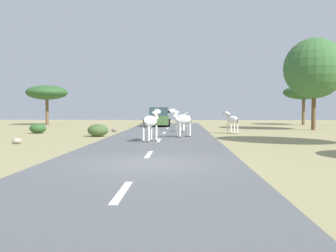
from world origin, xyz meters
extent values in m
plane|color=#998E60|center=(0.00, 0.00, 0.00)|extent=(90.00, 90.00, 0.00)
cube|color=#56595B|center=(-0.17, 0.00, 0.03)|extent=(6.00, 64.00, 0.05)
cube|color=silver|center=(-0.17, -4.00, 0.05)|extent=(0.16, 2.00, 0.01)
cube|color=silver|center=(-0.17, 2.00, 0.05)|extent=(0.16, 2.00, 0.01)
cube|color=silver|center=(-0.17, 8.00, 0.05)|extent=(0.16, 2.00, 0.01)
cube|color=silver|center=(-0.17, 14.00, 0.05)|extent=(0.16, 2.00, 0.01)
cube|color=silver|center=(-0.17, 20.00, 0.05)|extent=(0.16, 2.00, 0.01)
cube|color=silver|center=(-0.17, 26.00, 0.05)|extent=(0.16, 2.00, 0.01)
ellipsoid|color=silver|center=(1.13, 15.44, 0.90)|extent=(0.63, 1.03, 0.45)
cylinder|color=silver|center=(1.10, 15.10, 0.38)|extent=(0.12, 0.12, 0.65)
cylinder|color=#28231E|center=(1.10, 15.10, 0.07)|extent=(0.14, 0.14, 0.04)
cylinder|color=silver|center=(1.34, 15.17, 0.38)|extent=(0.12, 0.12, 0.65)
cylinder|color=#28231E|center=(1.34, 15.17, 0.07)|extent=(0.14, 0.14, 0.04)
cylinder|color=silver|center=(0.93, 15.71, 0.38)|extent=(0.12, 0.12, 0.65)
cylinder|color=#28231E|center=(0.93, 15.71, 0.07)|extent=(0.14, 0.14, 0.04)
cylinder|color=silver|center=(1.16, 15.77, 0.38)|extent=(0.12, 0.12, 0.65)
cylinder|color=#28231E|center=(1.16, 15.77, 0.07)|extent=(0.14, 0.14, 0.04)
cylinder|color=silver|center=(1.26, 15.00, 1.13)|extent=(0.26, 0.38, 0.39)
cube|color=black|center=(1.26, 15.00, 1.21)|extent=(0.12, 0.31, 0.27)
ellipsoid|color=silver|center=(1.32, 14.78, 1.27)|extent=(0.28, 0.45, 0.21)
ellipsoid|color=black|center=(1.37, 14.62, 1.26)|extent=(0.16, 0.17, 0.13)
cone|color=silver|center=(1.23, 14.86, 1.38)|extent=(0.10, 0.10, 0.12)
cone|color=silver|center=(1.35, 14.90, 1.38)|extent=(0.10, 0.10, 0.12)
cylinder|color=black|center=(1.00, 15.90, 0.81)|extent=(0.07, 0.14, 0.39)
ellipsoid|color=silver|center=(-0.55, 7.16, 1.05)|extent=(0.89, 1.22, 0.53)
cylinder|color=silver|center=(-0.26, 7.43, 0.44)|extent=(0.15, 0.15, 0.77)
cylinder|color=#28231E|center=(-0.26, 7.43, 0.08)|extent=(0.17, 0.17, 0.05)
cylinder|color=silver|center=(-0.52, 7.56, 0.44)|extent=(0.15, 0.15, 0.77)
cylinder|color=#28231E|center=(-0.52, 7.56, 0.08)|extent=(0.17, 0.17, 0.05)
cylinder|color=silver|center=(-0.58, 6.76, 0.44)|extent=(0.15, 0.15, 0.77)
cylinder|color=#28231E|center=(-0.58, 6.76, 0.08)|extent=(0.17, 0.17, 0.05)
cylinder|color=silver|center=(-0.84, 6.89, 0.44)|extent=(0.15, 0.15, 0.77)
cylinder|color=#28231E|center=(-0.84, 6.89, 0.08)|extent=(0.17, 0.17, 0.05)
cylinder|color=silver|center=(-0.32, 7.65, 1.32)|extent=(0.36, 0.45, 0.45)
cube|color=black|center=(-0.32, 7.65, 1.42)|extent=(0.20, 0.36, 0.31)
ellipsoid|color=silver|center=(-0.21, 7.89, 1.49)|extent=(0.40, 0.53, 0.25)
ellipsoid|color=black|center=(-0.12, 8.07, 1.47)|extent=(0.20, 0.22, 0.15)
cone|color=silver|center=(-0.19, 7.75, 1.62)|extent=(0.12, 0.12, 0.14)
cone|color=silver|center=(-0.32, 7.81, 1.62)|extent=(0.12, 0.12, 0.14)
cylinder|color=black|center=(-0.80, 6.65, 0.95)|extent=(0.11, 0.16, 0.46)
ellipsoid|color=silver|center=(1.07, 10.19, 1.06)|extent=(1.17, 1.09, 0.54)
cylinder|color=silver|center=(0.69, 10.06, 0.44)|extent=(0.16, 0.16, 0.78)
cylinder|color=#28231E|center=(0.69, 10.06, 0.08)|extent=(0.19, 0.19, 0.05)
cylinder|color=silver|center=(0.88, 9.84, 0.44)|extent=(0.16, 0.16, 0.78)
cylinder|color=#28231E|center=(0.88, 9.84, 0.08)|extent=(0.19, 0.19, 0.05)
cylinder|color=silver|center=(1.27, 10.55, 0.44)|extent=(0.16, 0.16, 0.78)
cylinder|color=#28231E|center=(1.27, 10.55, 0.08)|extent=(0.19, 0.19, 0.05)
cylinder|color=silver|center=(1.45, 10.33, 0.44)|extent=(0.16, 0.16, 0.78)
cylinder|color=#28231E|center=(1.45, 10.33, 0.08)|extent=(0.19, 0.19, 0.05)
cylinder|color=silver|center=(0.66, 9.84, 1.34)|extent=(0.45, 0.42, 0.46)
cube|color=black|center=(0.66, 9.84, 1.43)|extent=(0.32, 0.28, 0.32)
ellipsoid|color=silver|center=(0.45, 9.66, 1.51)|extent=(0.52, 0.48, 0.25)
ellipsoid|color=black|center=(0.30, 9.54, 1.49)|extent=(0.23, 0.22, 0.15)
cone|color=silver|center=(0.50, 9.80, 1.63)|extent=(0.13, 0.13, 0.15)
cone|color=silver|center=(0.59, 9.69, 1.63)|extent=(0.13, 0.13, 0.15)
cylinder|color=black|center=(1.51, 10.57, 0.96)|extent=(0.15, 0.14, 0.46)
ellipsoid|color=silver|center=(4.36, 14.07, 0.93)|extent=(0.89, 1.12, 0.50)
cylinder|color=silver|center=(4.30, 14.44, 0.36)|extent=(0.14, 0.14, 0.72)
cylinder|color=#28231E|center=(4.30, 14.44, 0.02)|extent=(0.17, 0.17, 0.05)
cylinder|color=silver|center=(4.07, 14.30, 0.36)|extent=(0.14, 0.14, 0.72)
cylinder|color=#28231E|center=(4.07, 14.30, 0.02)|extent=(0.17, 0.17, 0.05)
cylinder|color=silver|center=(4.65, 13.84, 0.36)|extent=(0.14, 0.14, 0.72)
cylinder|color=#28231E|center=(4.65, 13.84, 0.02)|extent=(0.17, 0.17, 0.05)
cylinder|color=silver|center=(4.41, 13.70, 0.36)|extent=(0.14, 0.14, 0.72)
cylinder|color=#28231E|center=(4.41, 13.70, 0.02)|extent=(0.17, 0.17, 0.05)
cylinder|color=silver|center=(4.10, 14.51, 1.19)|extent=(0.36, 0.42, 0.42)
cube|color=black|center=(4.10, 14.51, 1.27)|extent=(0.21, 0.32, 0.29)
ellipsoid|color=silver|center=(3.98, 14.72, 1.34)|extent=(0.40, 0.49, 0.23)
ellipsoid|color=black|center=(3.89, 14.88, 1.33)|extent=(0.20, 0.21, 0.14)
cone|color=silver|center=(4.09, 14.65, 1.46)|extent=(0.12, 0.12, 0.13)
cone|color=silver|center=(3.98, 14.59, 1.46)|extent=(0.12, 0.12, 0.13)
cylinder|color=black|center=(4.62, 13.61, 0.83)|extent=(0.11, 0.15, 0.43)
cube|color=#476B38|center=(-1.07, 23.64, 0.63)|extent=(1.86, 4.23, 0.80)
cube|color=#334751|center=(-1.07, 23.44, 1.41)|extent=(1.67, 2.22, 0.76)
cube|color=black|center=(-1.11, 25.80, 0.36)|extent=(1.71, 0.19, 0.24)
cylinder|color=black|center=(-0.19, 25.01, 0.39)|extent=(0.23, 0.68, 0.68)
cylinder|color=black|center=(-1.99, 24.98, 0.39)|extent=(0.23, 0.68, 0.68)
cylinder|color=black|center=(-0.15, 22.31, 0.39)|extent=(0.23, 0.68, 0.68)
cylinder|color=black|center=(-1.95, 22.28, 0.39)|extent=(0.23, 0.68, 0.68)
cube|color=silver|center=(-1.40, 29.79, 0.63)|extent=(2.07, 4.31, 0.80)
cube|color=#334751|center=(-1.41, 29.99, 1.41)|extent=(1.78, 2.30, 0.76)
cube|color=black|center=(-1.26, 27.63, 0.36)|extent=(1.72, 0.27, 0.24)
cylinder|color=black|center=(-2.21, 28.38, 0.39)|extent=(0.26, 0.69, 0.68)
cylinder|color=black|center=(-0.41, 28.50, 0.39)|extent=(0.26, 0.69, 0.68)
cylinder|color=black|center=(-2.38, 31.08, 0.39)|extent=(0.26, 0.69, 0.68)
cylinder|color=black|center=(-0.58, 31.19, 0.39)|extent=(0.26, 0.69, 0.68)
cylinder|color=brown|center=(11.25, 18.74, 1.46)|extent=(0.32, 0.32, 2.91)
sphere|color=#386633|center=(11.25, 18.74, 4.78)|extent=(4.67, 4.67, 4.67)
cylinder|color=brown|center=(-12.70, 27.04, 1.29)|extent=(0.31, 0.31, 2.58)
ellipsoid|color=#2D5628|center=(-12.70, 27.04, 3.30)|extent=(4.14, 4.14, 1.45)
cylinder|color=brown|center=(13.49, 28.26, 1.31)|extent=(0.31, 0.31, 2.61)
ellipsoid|color=#2D5628|center=(13.49, 28.26, 3.33)|extent=(4.13, 4.13, 1.44)
ellipsoid|color=#425B2D|center=(-3.99, 11.17, 0.37)|extent=(1.23, 1.11, 0.74)
ellipsoid|color=#2D5628|center=(-8.67, 13.98, 0.33)|extent=(1.11, 1.00, 0.66)
ellipsoid|color=gray|center=(-3.89, 16.06, 0.13)|extent=(0.39, 0.33, 0.27)
ellipsoid|color=#A89E8C|center=(-6.76, 6.33, 0.14)|extent=(0.45, 0.39, 0.28)
camera|label=1|loc=(0.97, -11.19, 1.65)|focal=40.66mm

